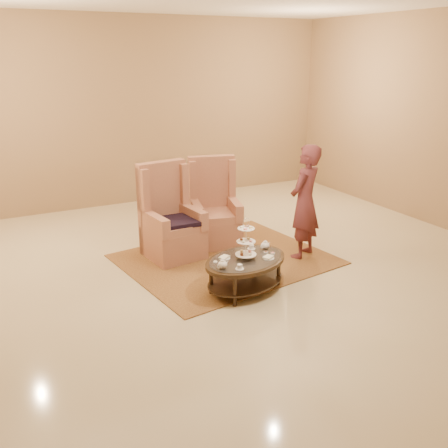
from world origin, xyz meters
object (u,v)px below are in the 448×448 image
tea_table (246,264)px  person (305,202)px  armchair_left (170,225)px  armchair_right (214,215)px

tea_table → person: bearing=7.7°
person → armchair_left: bearing=-57.0°
armchair_left → person: (1.69, -0.92, 0.36)m
tea_table → armchair_right: bearing=60.1°
tea_table → person: size_ratio=0.80×
tea_table → armchair_left: armchair_left is taller
armchair_right → tea_table: bearing=-88.3°
tea_table → armchair_right: (0.40, 1.69, 0.10)m
tea_table → armchair_right: armchair_right is taller
tea_table → armchair_left: (-0.40, 1.50, 0.11)m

